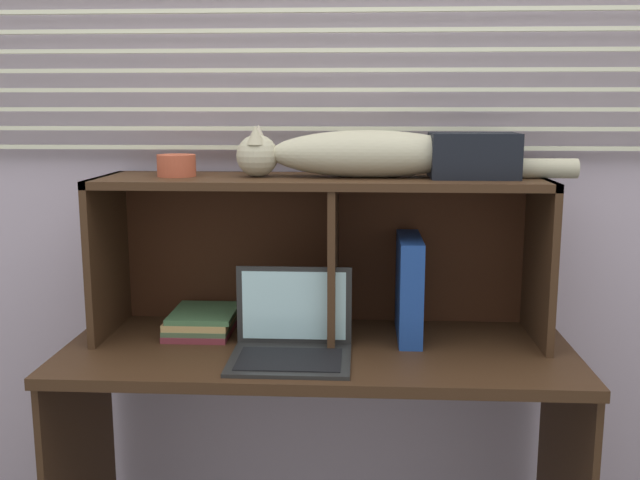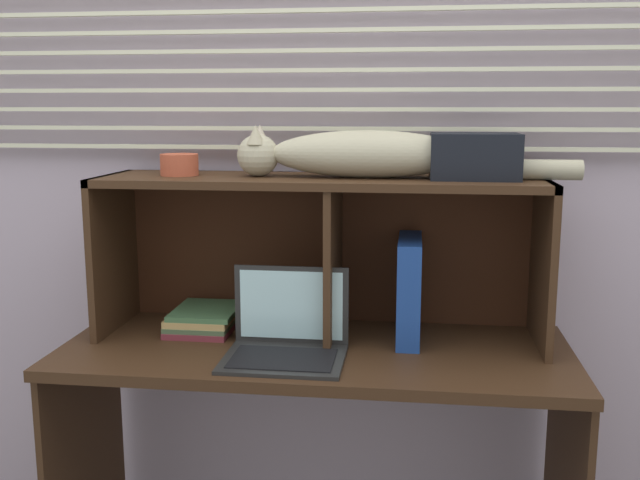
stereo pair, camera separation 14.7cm
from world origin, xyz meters
name	(u,v)px [view 2 (the right image)]	position (x,y,z in m)	size (l,w,h in m)	color
back_panel_with_blinds	(329,149)	(0.00, 0.55, 1.26)	(4.40, 0.08, 2.50)	#B8A8BD
desk	(315,397)	(0.00, 0.23, 0.59)	(1.38, 0.56, 0.74)	#3B2515
hutch_shelf_unit	(323,226)	(0.00, 0.37, 1.05)	(1.24, 0.33, 0.45)	#3B2515
cat	(363,155)	(0.12, 0.34, 1.26)	(0.93, 0.15, 0.14)	#B3AD90
laptop	(286,339)	(-0.06, 0.15, 0.79)	(0.31, 0.25, 0.22)	#252525
binder_upright	(409,289)	(0.25, 0.34, 0.88)	(0.06, 0.26, 0.29)	navy
book_stack	(204,319)	(-0.34, 0.34, 0.77)	(0.19, 0.22, 0.06)	maroon
small_basket	(179,165)	(-0.40, 0.34, 1.22)	(0.11, 0.11, 0.06)	#B44D33
storage_box	(475,156)	(0.42, 0.34, 1.25)	(0.23, 0.16, 0.12)	black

